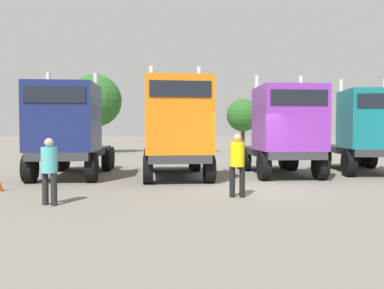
% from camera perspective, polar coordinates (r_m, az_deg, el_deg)
% --- Properties ---
extents(ground, '(200.00, 200.00, 0.00)m').
position_cam_1_polar(ground, '(13.18, 9.16, -6.25)').
color(ground, slate).
extents(semi_truck_navy, '(2.84, 6.41, 4.25)m').
position_cam_1_polar(semi_truck_navy, '(16.10, -17.57, 2.06)').
color(semi_truck_navy, '#333338').
rests_on(semi_truck_navy, ground).
extents(semi_truck_orange, '(2.61, 6.33, 4.43)m').
position_cam_1_polar(semi_truck_orange, '(15.03, -2.26, 2.26)').
color(semi_truck_orange, '#333338').
rests_on(semi_truck_orange, ground).
extents(semi_truck_purple, '(2.87, 5.94, 4.22)m').
position_cam_1_polar(semi_truck_purple, '(16.36, 13.26, 2.03)').
color(semi_truck_purple, '#333338').
rests_on(semi_truck_purple, ground).
extents(semi_truck_teal, '(3.62, 6.34, 4.18)m').
position_cam_1_polar(semi_truck_teal, '(18.63, 24.12, 1.78)').
color(semi_truck_teal, '#333338').
rests_on(semi_truck_teal, ground).
extents(visitor_in_hivis, '(0.49, 0.49, 1.81)m').
position_cam_1_polar(visitor_in_hivis, '(11.18, 6.62, -2.31)').
color(visitor_in_hivis, black).
rests_on(visitor_in_hivis, ground).
extents(visitor_with_camera, '(0.54, 0.54, 1.71)m').
position_cam_1_polar(visitor_with_camera, '(10.59, -20.08, -3.02)').
color(visitor_with_camera, black).
rests_on(visitor_with_camera, ground).
extents(oak_far_left, '(4.26, 4.26, 6.42)m').
position_cam_1_polar(oak_far_left, '(33.13, -13.88, 6.20)').
color(oak_far_left, '#4C3823').
rests_on(oak_far_left, ground).
extents(oak_far_centre, '(2.82, 2.82, 5.22)m').
position_cam_1_polar(oak_far_centre, '(31.61, -0.61, 5.53)').
color(oak_far_centre, '#4C3823').
rests_on(oak_far_centre, ground).
extents(oak_far_right, '(3.04, 3.04, 4.79)m').
position_cam_1_polar(oak_far_right, '(36.76, 7.43, 4.23)').
color(oak_far_right, '#4C3823').
rests_on(oak_far_right, ground).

